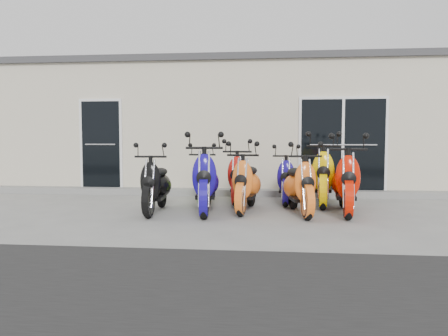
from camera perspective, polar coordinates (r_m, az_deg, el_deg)
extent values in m
plane|color=gray|center=(8.34, -0.43, -5.43)|extent=(80.00, 80.00, 0.00)
cube|color=beige|center=(13.41, 2.06, 4.99)|extent=(14.00, 6.00, 3.20)
cube|color=#3F3F42|center=(13.55, 2.08, 12.12)|extent=(14.20, 6.20, 0.16)
cube|color=gray|center=(10.32, 0.83, -3.19)|extent=(14.00, 0.40, 0.15)
cube|color=black|center=(11.14, -15.75, 3.30)|extent=(1.07, 0.08, 2.22)
cube|color=black|center=(10.48, 15.23, 3.27)|extent=(2.02, 0.08, 2.22)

